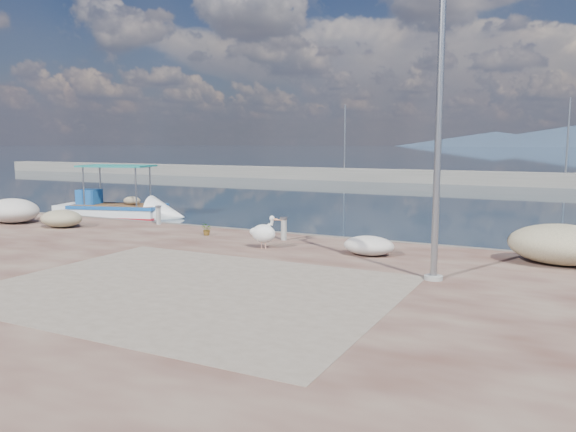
# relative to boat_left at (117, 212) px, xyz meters

# --- Properties ---
(ground) EXTENTS (1400.00, 1400.00, 0.00)m
(ground) POSITION_rel_boat_left_xyz_m (12.15, -8.42, -0.24)
(ground) COLOR #162635
(ground) RESTS_ON ground
(quay) EXTENTS (44.00, 22.00, 0.50)m
(quay) POSITION_rel_boat_left_xyz_m (12.15, -14.42, 0.01)
(quay) COLOR #4A2620
(quay) RESTS_ON ground
(quay_patch) EXTENTS (9.00, 7.00, 0.01)m
(quay_patch) POSITION_rel_boat_left_xyz_m (13.15, -11.42, 0.26)
(quay_patch) COLOR gray
(quay_patch) RESTS_ON quay
(breakwater) EXTENTS (120.00, 2.20, 7.50)m
(breakwater) POSITION_rel_boat_left_xyz_m (12.14, 31.58, 0.36)
(breakwater) COLOR gray
(breakwater) RESTS_ON ground
(mountains) EXTENTS (370.00, 280.00, 22.00)m
(mountains) POSITION_rel_boat_left_xyz_m (16.54, 641.58, 9.27)
(mountains) COLOR #28384C
(mountains) RESTS_ON ground
(boat_left) EXTENTS (6.75, 3.74, 3.09)m
(boat_left) POSITION_rel_boat_left_xyz_m (0.00, 0.00, 0.00)
(boat_left) COLOR white
(boat_left) RESTS_ON ground
(pelican) EXTENTS (1.09, 0.59, 1.04)m
(pelican) POSITION_rel_boat_left_xyz_m (12.24, -6.46, 0.75)
(pelican) COLOR tan
(pelican) RESTS_ON quay
(lamp_post) EXTENTS (0.44, 0.96, 7.00)m
(lamp_post) POSITION_rel_boat_left_xyz_m (17.84, -8.08, 3.56)
(lamp_post) COLOR gray
(lamp_post) RESTS_ON quay
(bollard_near) EXTENTS (0.26, 0.26, 0.79)m
(bollard_near) POSITION_rel_boat_left_xyz_m (12.09, -4.83, 0.69)
(bollard_near) COLOR gray
(bollard_near) RESTS_ON quay
(bollard_far) EXTENTS (0.25, 0.25, 0.76)m
(bollard_far) POSITION_rel_boat_left_xyz_m (5.88, -3.82, 0.67)
(bollard_far) COLOR gray
(bollard_far) RESTS_ON quay
(potted_plant) EXTENTS (0.50, 0.47, 0.44)m
(potted_plant) POSITION_rel_boat_left_xyz_m (9.22, -5.20, 0.48)
(potted_plant) COLOR #33722D
(potted_plant) RESTS_ON quay
(net_pile_a) EXTENTS (2.44, 1.78, 1.00)m
(net_pile_a) POSITION_rel_boat_left_xyz_m (0.24, -6.19, 0.76)
(net_pile_a) COLOR silver
(net_pile_a) RESTS_ON quay
(net_pile_c) EXTENTS (2.78, 1.99, 1.09)m
(net_pile_c) POSITION_rel_boat_left_xyz_m (20.53, -4.82, 0.80)
(net_pile_c) COLOR beige
(net_pile_c) RESTS_ON quay
(net_pile_d) EXTENTS (1.50, 1.12, 0.56)m
(net_pile_d) POSITION_rel_boat_left_xyz_m (15.48, -5.96, 0.54)
(net_pile_d) COLOR silver
(net_pile_d) RESTS_ON quay
(net_pile_b) EXTENTS (1.73, 1.35, 0.67)m
(net_pile_b) POSITION_rel_boat_left_xyz_m (3.02, -6.14, 0.60)
(net_pile_b) COLOR beige
(net_pile_b) RESTS_ON quay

